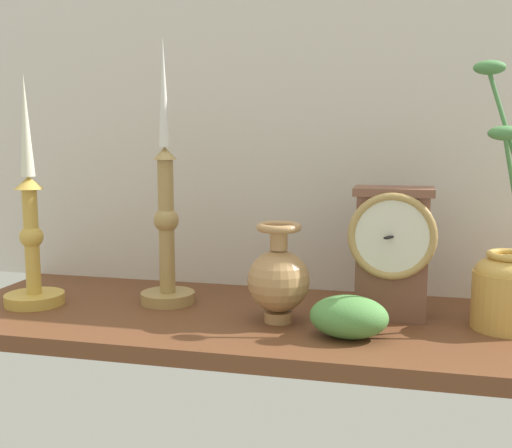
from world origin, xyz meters
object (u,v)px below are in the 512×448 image
at_px(mantel_clock, 392,250).
at_px(candlestick_tall_left, 166,227).
at_px(brass_vase_bulbous, 279,278).
at_px(candlestick_tall_center, 31,237).
at_px(brass_vase_jar, 509,282).

bearing_deg(mantel_clock, candlestick_tall_left, -179.92).
relative_size(mantel_clock, brass_vase_bulbous, 1.34).
distance_m(candlestick_tall_left, brass_vase_bulbous, 0.21).
xyz_separation_m(mantel_clock, candlestick_tall_center, (-0.56, -0.06, 0.01)).
distance_m(mantel_clock, brass_vase_bulbous, 0.17).
relative_size(mantel_clock, brass_vase_jar, 0.52).
bearing_deg(brass_vase_jar, candlestick_tall_center, -176.58).
distance_m(mantel_clock, brass_vase_jar, 0.17).
bearing_deg(mantel_clock, brass_vase_jar, -5.95).
bearing_deg(candlestick_tall_center, brass_vase_bulbous, -0.16).
bearing_deg(brass_vase_bulbous, mantel_clock, 21.06).
bearing_deg(candlestick_tall_left, candlestick_tall_center, -163.93).
bearing_deg(candlestick_tall_center, mantel_clock, 6.09).
relative_size(candlestick_tall_center, brass_vase_bulbous, 2.50).
xyz_separation_m(brass_vase_bulbous, brass_vase_jar, (0.32, 0.04, 0.00)).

